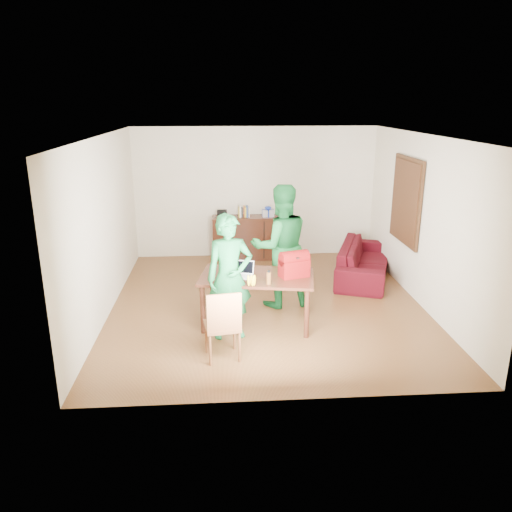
{
  "coord_description": "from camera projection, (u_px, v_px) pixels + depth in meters",
  "views": [
    {
      "loc": [
        -0.71,
        -7.55,
        3.21
      ],
      "look_at": [
        -0.21,
        -0.54,
        1.0
      ],
      "focal_mm": 35.0,
      "sensor_mm": 36.0,
      "label": 1
    }
  ],
  "objects": [
    {
      "name": "red_bag",
      "position": [
        294.0,
        266.0,
        7.17
      ],
      "size": [
        0.46,
        0.34,
        0.3
      ],
      "primitive_type": "cube",
      "rotation": [
        0.0,
        0.0,
        0.29
      ],
      "color": "#690B07",
      "rests_on": "table"
    },
    {
      "name": "table",
      "position": [
        257.0,
        282.0,
        7.27
      ],
      "size": [
        1.76,
        1.18,
        0.76
      ],
      "rotation": [
        0.0,
        0.0,
        -0.17
      ],
      "color": "black",
      "rests_on": "ground"
    },
    {
      "name": "person_far",
      "position": [
        280.0,
        246.0,
        7.9
      ],
      "size": [
        1.08,
        0.91,
        1.98
      ],
      "primitive_type": "imported",
      "rotation": [
        0.0,
        0.0,
        3.32
      ],
      "color": "#145C26",
      "rests_on": "ground"
    },
    {
      "name": "chair",
      "position": [
        223.0,
        338.0,
        6.41
      ],
      "size": [
        0.49,
        0.48,
        0.96
      ],
      "rotation": [
        0.0,
        0.0,
        0.16
      ],
      "color": "brown",
      "rests_on": "ground"
    },
    {
      "name": "bottle",
      "position": [
        269.0,
        277.0,
        6.89
      ],
      "size": [
        0.08,
        0.08,
        0.19
      ],
      "primitive_type": "cylinder",
      "rotation": [
        0.0,
        0.0,
        0.37
      ],
      "color": "#5D3615",
      "rests_on": "table"
    },
    {
      "name": "laptop",
      "position": [
        242.0,
        274.0,
        7.17
      ],
      "size": [
        0.34,
        0.27,
        0.21
      ],
      "rotation": [
        0.0,
        0.0,
        -0.26
      ],
      "color": "white",
      "rests_on": "table"
    },
    {
      "name": "person_near",
      "position": [
        230.0,
        277.0,
        6.83
      ],
      "size": [
        0.7,
        0.52,
        1.76
      ],
      "primitive_type": "imported",
      "rotation": [
        0.0,
        0.0,
        0.17
      ],
      "color": "#16632F",
      "rests_on": "ground"
    },
    {
      "name": "room",
      "position": [
        267.0,
        225.0,
        7.93
      ],
      "size": [
        5.2,
        5.7,
        2.9
      ],
      "color": "#462711",
      "rests_on": "ground"
    },
    {
      "name": "bananas",
      "position": [
        251.0,
        284.0,
        6.84
      ],
      "size": [
        0.17,
        0.11,
        0.06
      ],
      "primitive_type": null,
      "rotation": [
        0.0,
        0.0,
        -0.05
      ],
      "color": "gold",
      "rests_on": "table"
    },
    {
      "name": "sofa",
      "position": [
        364.0,
        261.0,
        9.37
      ],
      "size": [
        1.55,
        2.33,
        0.63
      ],
      "primitive_type": "imported",
      "rotation": [
        0.0,
        0.0,
        1.21
      ],
      "color": "#340610",
      "rests_on": "ground"
    }
  ]
}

